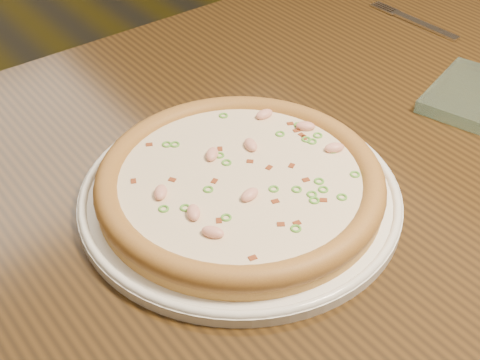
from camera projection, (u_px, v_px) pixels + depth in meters
ground at (174, 192)px, 1.94m from camera, size 9.00×9.00×0.00m
hero_table at (287, 200)px, 0.92m from camera, size 1.20×0.80×0.75m
plate at (240, 194)px, 0.77m from camera, size 0.37×0.37×0.02m
pizza at (240, 182)px, 0.75m from camera, size 0.33×0.33×0.03m
fork at (417, 22)px, 1.12m from camera, size 0.03×0.18×0.00m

